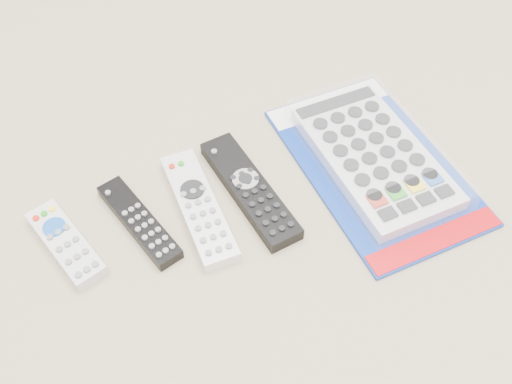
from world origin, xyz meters
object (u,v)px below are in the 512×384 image
remote_silver_dvd (199,207)px  remote_slim_black (139,222)px  remote_small_grey (66,244)px  jumbo_remote_packaged (375,155)px  remote_large_black (250,189)px

remote_silver_dvd → remote_slim_black: bearing=174.0°
remote_small_grey → jumbo_remote_packaged: bearing=-21.0°
remote_slim_black → remote_large_black: (0.16, -0.02, 0.00)m
jumbo_remote_packaged → remote_slim_black: bearing=174.0°
remote_large_black → jumbo_remote_packaged: (0.19, -0.04, 0.01)m
remote_silver_dvd → jumbo_remote_packaged: size_ratio=0.58×
remote_slim_black → jumbo_remote_packaged: (0.35, -0.06, 0.01)m
remote_silver_dvd → jumbo_remote_packaged: jumbo_remote_packaged is taller
remote_slim_black → jumbo_remote_packaged: jumbo_remote_packaged is taller
remote_slim_black → remote_large_black: bearing=-18.7°
remote_small_grey → remote_large_black: remote_large_black is taller
remote_slim_black → remote_small_grey: bearing=162.9°
remote_small_grey → jumbo_remote_packaged: size_ratio=0.43×
jumbo_remote_packaged → remote_silver_dvd: bearing=174.7°
jumbo_remote_packaged → remote_small_grey: bearing=174.7°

